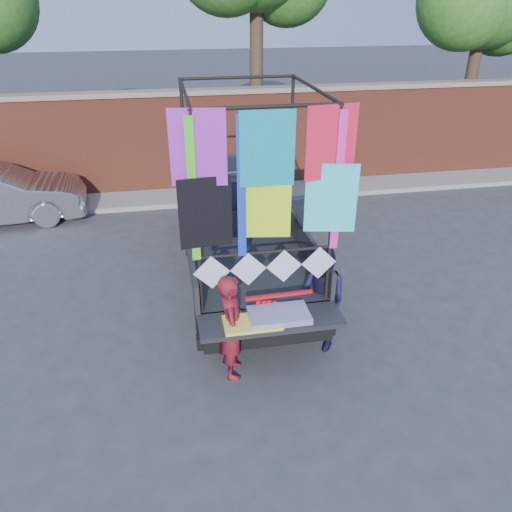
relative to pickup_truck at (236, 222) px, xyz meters
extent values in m
plane|color=#38383A|center=(0.44, -2.58, -0.91)|extent=(90.00, 90.00, 0.00)
cube|color=brown|center=(0.44, 4.42, 0.34)|extent=(30.00, 0.35, 2.50)
cube|color=gray|center=(0.44, 4.42, 1.64)|extent=(30.00, 0.45, 0.12)
cube|color=gray|center=(0.44, 3.72, -0.85)|extent=(30.00, 1.20, 0.12)
cylinder|color=#38281C|center=(1.44, 5.62, 1.82)|extent=(0.36, 0.36, 5.46)
cylinder|color=#38281C|center=(7.94, 5.62, 1.37)|extent=(0.36, 0.36, 4.55)
sphere|color=#245C1A|center=(8.84, 6.02, 3.32)|extent=(2.40, 2.40, 2.40)
sphere|color=#245C1A|center=(7.14, 5.32, 3.64)|extent=(2.60, 2.60, 2.60)
cylinder|color=black|center=(-0.84, 0.64, -0.55)|extent=(0.24, 0.71, 0.71)
cylinder|color=black|center=(-0.84, -2.27, -0.55)|extent=(0.24, 0.71, 0.71)
cylinder|color=black|center=(0.84, 0.64, -0.55)|extent=(0.24, 0.71, 0.71)
cylinder|color=black|center=(0.84, -2.27, -0.55)|extent=(0.24, 0.71, 0.71)
cube|color=black|center=(0.00, -0.87, -0.37)|extent=(1.83, 4.52, 0.32)
cube|color=black|center=(0.00, -1.67, -0.07)|extent=(1.94, 2.47, 0.11)
cube|color=black|center=(-0.95, -1.67, 0.17)|extent=(0.06, 2.47, 0.48)
cube|color=black|center=(0.95, -1.67, 0.17)|extent=(0.06, 2.47, 0.48)
cube|color=black|center=(0.00, -0.46, 0.17)|extent=(1.94, 0.06, 0.48)
cube|color=black|center=(0.00, 0.58, 0.22)|extent=(1.94, 1.72, 1.34)
cube|color=#8C9EAD|center=(0.00, 0.10, 0.65)|extent=(1.72, 0.06, 0.59)
cube|color=#8C9EAD|center=(0.00, 1.39, 0.44)|extent=(1.72, 0.11, 0.75)
cube|color=black|center=(0.00, 1.77, -0.05)|extent=(1.88, 0.97, 0.59)
cube|color=black|center=(0.00, -3.18, -0.05)|extent=(1.94, 0.59, 0.06)
cube|color=black|center=(0.00, -2.93, -0.45)|extent=(1.99, 0.16, 0.19)
cylinder|color=black|center=(-0.88, -2.80, 1.33)|extent=(0.05, 0.05, 2.69)
cylinder|color=black|center=(-0.88, -0.55, 1.33)|extent=(0.05, 0.05, 2.69)
cylinder|color=black|center=(0.88, -2.80, 1.33)|extent=(0.05, 0.05, 2.69)
cylinder|color=black|center=(0.88, -0.55, 1.33)|extent=(0.05, 0.05, 2.69)
cylinder|color=black|center=(0.00, -2.80, 2.67)|extent=(1.83, 0.05, 0.05)
cylinder|color=black|center=(0.00, -0.55, 2.67)|extent=(1.83, 0.05, 0.05)
cylinder|color=black|center=(-0.88, -1.67, 2.67)|extent=(0.05, 2.31, 0.05)
cylinder|color=black|center=(0.88, -1.67, 2.67)|extent=(0.05, 2.31, 0.05)
cylinder|color=black|center=(0.00, -2.80, 0.79)|extent=(1.83, 0.04, 0.04)
cube|color=purple|center=(-0.81, -2.83, 2.19)|extent=(0.67, 0.02, 0.91)
cube|color=#0C98A8|center=(0.00, -2.87, 2.19)|extent=(0.67, 0.02, 0.91)
cube|color=#F31C3C|center=(0.81, -2.83, 2.19)|extent=(0.67, 0.02, 0.91)
cube|color=black|center=(-0.81, -2.87, 1.49)|extent=(0.67, 0.02, 0.91)
cube|color=#CEFF1A|center=(0.00, -2.83, 1.49)|extent=(0.67, 0.02, 0.91)
cube|color=#30E1E8|center=(0.81, -2.87, 1.49)|extent=(0.67, 0.02, 0.91)
cube|color=#41E41C|center=(-0.91, -2.85, 1.71)|extent=(0.11, 0.01, 1.83)
cube|color=#FF2AAB|center=(0.91, -2.85, 1.71)|extent=(0.11, 0.01, 1.83)
cube|color=#1736CF|center=(-0.32, -2.85, 1.71)|extent=(0.11, 0.01, 1.83)
cube|color=silver|center=(-0.73, -2.84, 0.58)|extent=(0.49, 0.01, 0.49)
cube|color=silver|center=(-0.24, -2.84, 0.58)|extent=(0.49, 0.01, 0.49)
cube|color=silver|center=(0.24, -2.84, 0.58)|extent=(0.49, 0.01, 0.49)
cube|color=silver|center=(0.73, -2.84, 0.58)|extent=(0.49, 0.01, 0.49)
cube|color=#CC2D53|center=(0.11, -3.18, 0.03)|extent=(0.81, 0.48, 0.09)
cube|color=#F5DF4D|center=(-0.27, -3.26, 0.01)|extent=(0.75, 0.43, 0.04)
imported|color=maroon|center=(-0.51, -3.11, -0.13)|extent=(0.43, 0.60, 1.55)
imported|color=#171535|center=(0.84, -2.72, -0.10)|extent=(0.85, 0.95, 1.62)
cube|color=red|center=(0.16, -2.91, 0.17)|extent=(0.95, 0.08, 0.04)
cube|color=red|center=(-0.13, -2.93, -0.13)|extent=(0.06, 0.02, 0.55)
cube|color=red|center=(-0.05, -2.93, -0.15)|extent=(0.06, 0.02, 0.55)
cube|color=red|center=(0.02, -2.93, -0.17)|extent=(0.06, 0.02, 0.55)
cube|color=red|center=(0.10, -2.93, -0.19)|extent=(0.06, 0.02, 0.55)
camera|label=1|loc=(-1.19, -8.53, 3.83)|focal=35.00mm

